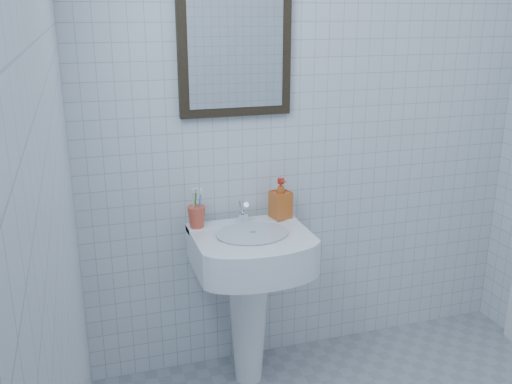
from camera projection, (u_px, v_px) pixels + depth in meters
name	position (u px, v px, depth m)	size (l,w,h in m)	color
wall_back	(313.00, 109.00, 2.65)	(2.20, 0.02, 2.50)	silver
wall_left	(64.00, 218.00, 1.25)	(0.02, 2.40, 2.50)	silver
washbasin	(249.00, 281.00, 2.57)	(0.50, 0.37, 0.78)	white
faucet	(243.00, 214.00, 2.56)	(0.04, 0.10, 0.11)	silver
toothbrush_cup	(197.00, 217.00, 2.51)	(0.08, 0.08, 0.10)	#D74B33
soap_dispenser	(281.00, 198.00, 2.61)	(0.08, 0.09, 0.19)	#B83612
wall_mirror	(235.00, 44.00, 2.44)	(0.50, 0.04, 0.62)	black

